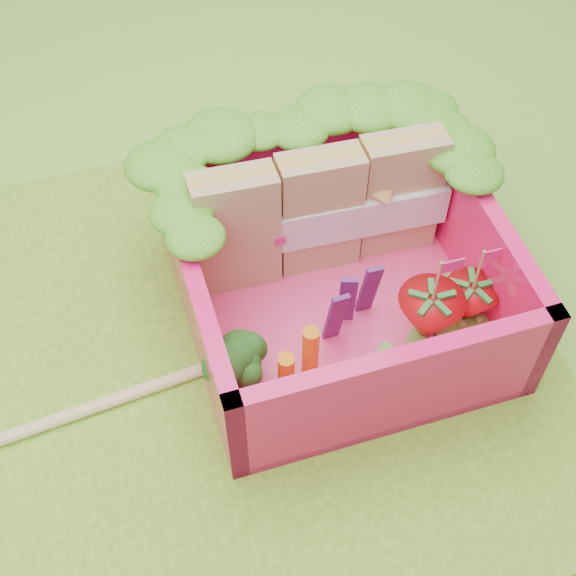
{
  "coord_description": "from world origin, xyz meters",
  "views": [
    {
      "loc": [
        -0.38,
        -1.88,
        2.95
      ],
      "look_at": [
        0.22,
        0.06,
        0.28
      ],
      "focal_mm": 50.0,
      "sensor_mm": 36.0,
      "label": 1
    }
  ],
  "objects_px": {
    "broccoli": "(243,362)",
    "strawberry_right": "(468,304)",
    "sandwich_stack": "(320,212)",
    "strawberry_left": "(428,319)",
    "bento_box": "(339,272)"
  },
  "relations": [
    {
      "from": "broccoli",
      "to": "strawberry_left",
      "type": "relative_size",
      "value": 0.66
    },
    {
      "from": "sandwich_stack",
      "to": "strawberry_left",
      "type": "relative_size",
      "value": 2.22
    },
    {
      "from": "broccoli",
      "to": "strawberry_right",
      "type": "height_order",
      "value": "strawberry_right"
    },
    {
      "from": "bento_box",
      "to": "sandwich_stack",
      "type": "relative_size",
      "value": 1.13
    },
    {
      "from": "broccoli",
      "to": "sandwich_stack",
      "type": "bearing_deg",
      "value": 47.95
    },
    {
      "from": "broccoli",
      "to": "strawberry_left",
      "type": "distance_m",
      "value": 0.8
    },
    {
      "from": "bento_box",
      "to": "sandwich_stack",
      "type": "distance_m",
      "value": 0.29
    },
    {
      "from": "bento_box",
      "to": "sandwich_stack",
      "type": "height_order",
      "value": "sandwich_stack"
    },
    {
      "from": "broccoli",
      "to": "strawberry_right",
      "type": "xyz_separation_m",
      "value": [
        1.0,
        0.03,
        -0.05
      ]
    },
    {
      "from": "bento_box",
      "to": "strawberry_left",
      "type": "bearing_deg",
      "value": -44.08
    },
    {
      "from": "bento_box",
      "to": "broccoli",
      "type": "bearing_deg",
      "value": -150.36
    },
    {
      "from": "strawberry_left",
      "to": "strawberry_right",
      "type": "xyz_separation_m",
      "value": [
        0.2,
        0.03,
        -0.02
      ]
    },
    {
      "from": "bento_box",
      "to": "broccoli",
      "type": "distance_m",
      "value": 0.58
    },
    {
      "from": "strawberry_right",
      "to": "sandwich_stack",
      "type": "bearing_deg",
      "value": 133.14
    },
    {
      "from": "strawberry_right",
      "to": "broccoli",
      "type": "bearing_deg",
      "value": -178.26
    }
  ]
}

